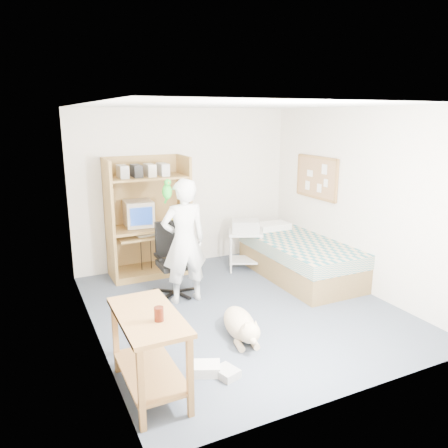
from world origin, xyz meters
name	(u,v)px	position (x,y,z in m)	size (l,w,h in m)	color
floor	(242,307)	(0.00, 0.00, 0.00)	(4.00, 4.00, 0.00)	#414859
wall_back	(185,188)	(0.00, 2.00, 1.25)	(3.60, 0.02, 2.50)	silver
wall_right	(358,200)	(1.80, 0.00, 1.25)	(0.02, 4.00, 2.50)	silver
wall_left	(90,228)	(-1.80, 0.00, 1.25)	(0.02, 4.00, 2.50)	silver
ceiling	(244,105)	(0.00, 0.00, 2.50)	(3.60, 4.00, 0.02)	white
computer_hutch	(148,222)	(-0.70, 1.74, 0.82)	(1.20, 0.63, 1.80)	brown
bed	(299,258)	(1.30, 0.62, 0.29)	(1.02, 2.02, 0.66)	brown
side_desk	(149,342)	(-1.55, -1.20, 0.49)	(0.50, 1.00, 0.75)	brown
corkboard	(317,178)	(1.77, 0.90, 1.45)	(0.04, 0.94, 0.66)	#946942
office_chair	(174,269)	(-0.62, 0.82, 0.35)	(0.55, 0.55, 0.98)	black
person	(184,241)	(-0.58, 0.52, 0.82)	(0.60, 0.39, 1.63)	silver
parrot	(167,190)	(-0.78, 0.53, 1.49)	(0.12, 0.21, 0.33)	#198F14
dog	(241,325)	(-0.38, -0.69, 0.16)	(0.42, 0.96, 0.36)	tan
printer_cart	(245,244)	(0.71, 1.24, 0.42)	(0.65, 0.60, 0.63)	silver
printer	(245,226)	(0.71, 1.24, 0.72)	(0.42, 0.32, 0.18)	#AAAAA5
crt_monitor	(139,213)	(-0.84, 1.75, 0.96)	(0.43, 0.45, 0.38)	beige
keyboard	(151,234)	(-0.70, 1.58, 0.67)	(0.45, 0.16, 0.03)	beige
pencil_cup	(173,221)	(-0.33, 1.65, 0.82)	(0.08, 0.08, 0.12)	gold
drink_glass	(159,314)	(-1.50, -1.36, 0.81)	(0.08, 0.08, 0.12)	#3B1309
floor_box_a	(207,369)	(-0.99, -1.15, 0.05)	(0.25, 0.20, 0.10)	silver
floor_box_b	(227,373)	(-0.85, -1.28, 0.04)	(0.18, 0.22, 0.08)	#AFAEAA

